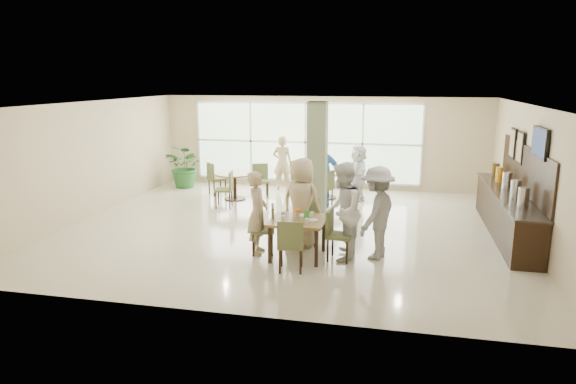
% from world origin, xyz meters
% --- Properties ---
extents(ground, '(10.00, 10.00, 0.00)m').
position_xyz_m(ground, '(0.00, 0.00, 0.00)').
color(ground, beige).
rests_on(ground, ground).
extents(room_shell, '(10.00, 10.00, 10.00)m').
position_xyz_m(room_shell, '(0.00, 0.00, 1.70)').
color(room_shell, white).
rests_on(room_shell, ground).
extents(window_bank, '(7.00, 0.04, 7.00)m').
position_xyz_m(window_bank, '(-0.50, 4.46, 1.40)').
color(window_bank, silver).
rests_on(window_bank, ground).
extents(column, '(0.45, 0.45, 2.80)m').
position_xyz_m(column, '(0.40, 1.20, 1.40)').
color(column, '#646E4D').
rests_on(column, ground).
extents(main_table, '(1.03, 1.03, 0.75)m').
position_xyz_m(main_table, '(0.55, -1.92, 0.67)').
color(main_table, brown).
rests_on(main_table, ground).
extents(round_table_left, '(1.11, 1.11, 0.75)m').
position_xyz_m(round_table_left, '(-2.12, 2.39, 0.58)').
color(round_table_left, brown).
rests_on(round_table_left, ground).
extents(round_table_right, '(1.08, 1.08, 0.75)m').
position_xyz_m(round_table_right, '(0.36, 3.11, 0.57)').
color(round_table_right, brown).
rests_on(round_table_right, ground).
extents(chairs_main_table, '(2.03, 1.99, 0.95)m').
position_xyz_m(chairs_main_table, '(0.58, -1.87, 0.47)').
color(chairs_main_table, brown).
rests_on(chairs_main_table, ground).
extents(chairs_table_left, '(1.94, 1.95, 0.95)m').
position_xyz_m(chairs_table_left, '(-2.13, 2.34, 0.47)').
color(chairs_table_left, brown).
rests_on(chairs_table_left, ground).
extents(chairs_table_right, '(2.17, 1.97, 0.95)m').
position_xyz_m(chairs_table_right, '(0.35, 3.10, 0.47)').
color(chairs_table_right, brown).
rests_on(chairs_table_right, ground).
extents(tabletop_clutter, '(0.75, 0.77, 0.21)m').
position_xyz_m(tabletop_clutter, '(0.57, -1.93, 0.81)').
color(tabletop_clutter, white).
rests_on(tabletop_clutter, main_table).
extents(buffet_counter, '(0.64, 4.70, 1.95)m').
position_xyz_m(buffet_counter, '(4.70, 0.51, 0.55)').
color(buffet_counter, black).
rests_on(buffet_counter, ground).
extents(wall_tv, '(0.06, 1.00, 0.58)m').
position_xyz_m(wall_tv, '(4.94, -0.60, 2.15)').
color(wall_tv, black).
rests_on(wall_tv, ground).
extents(framed_art_a, '(0.05, 0.55, 0.70)m').
position_xyz_m(framed_art_a, '(4.95, 1.00, 1.85)').
color(framed_art_a, black).
rests_on(framed_art_a, ground).
extents(framed_art_b, '(0.05, 0.55, 0.70)m').
position_xyz_m(framed_art_b, '(4.95, 1.80, 1.85)').
color(framed_art_b, black).
rests_on(framed_art_b, ground).
extents(potted_plant, '(1.54, 1.54, 1.33)m').
position_xyz_m(potted_plant, '(-4.11, 3.61, 0.66)').
color(potted_plant, '#245C27').
rests_on(potted_plant, ground).
extents(teen_left, '(0.45, 0.63, 1.62)m').
position_xyz_m(teen_left, '(-0.25, -1.86, 0.81)').
color(teen_left, tan).
rests_on(teen_left, ground).
extents(teen_far, '(0.99, 0.75, 1.81)m').
position_xyz_m(teen_far, '(0.48, -1.21, 0.90)').
color(teen_far, tan).
rests_on(teen_far, ground).
extents(teen_right, '(0.71, 0.91, 1.85)m').
position_xyz_m(teen_right, '(1.37, -1.82, 0.92)').
color(teen_right, white).
rests_on(teen_right, ground).
extents(teen_standing, '(1.01, 1.30, 1.77)m').
position_xyz_m(teen_standing, '(2.00, -1.62, 0.88)').
color(teen_standing, '#969698').
rests_on(teen_standing, ground).
extents(adult_a, '(1.06, 0.65, 1.74)m').
position_xyz_m(adult_a, '(0.38, 2.18, 0.87)').
color(adult_a, '#457ED1').
rests_on(adult_a, ground).
extents(adult_b, '(1.12, 1.57, 1.55)m').
position_xyz_m(adult_b, '(1.26, 3.04, 0.78)').
color(adult_b, white).
rests_on(adult_b, ground).
extents(adult_standing, '(0.62, 0.42, 1.66)m').
position_xyz_m(adult_standing, '(-1.10, 3.90, 0.83)').
color(adult_standing, tan).
rests_on(adult_standing, ground).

